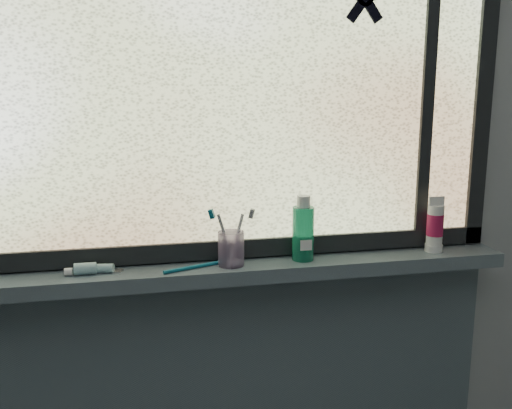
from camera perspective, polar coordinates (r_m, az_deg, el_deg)
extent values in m
cube|color=#9EA3A8|center=(1.56, -3.97, 2.86)|extent=(3.00, 0.01, 2.50)
cube|color=#4C5B65|center=(1.55, -3.44, -6.73)|extent=(1.62, 0.14, 0.04)
cube|color=silver|center=(1.52, -4.00, 13.18)|extent=(1.50, 0.01, 1.00)
cube|color=black|center=(1.58, -3.73, -4.47)|extent=(1.60, 0.03, 0.05)
cube|color=black|center=(1.80, 21.82, 12.17)|extent=(0.05, 0.03, 1.10)
cube|color=black|center=(1.71, 16.83, 12.57)|extent=(0.03, 0.03, 1.00)
cylinder|color=#AF90BF|center=(1.53, -2.51, -4.42)|extent=(0.09, 0.09, 0.09)
cylinder|color=#1FA273|center=(1.57, 4.74, -2.36)|extent=(0.06, 0.06, 0.15)
cylinder|color=silver|center=(1.72, 17.48, -1.71)|extent=(0.05, 0.05, 0.12)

